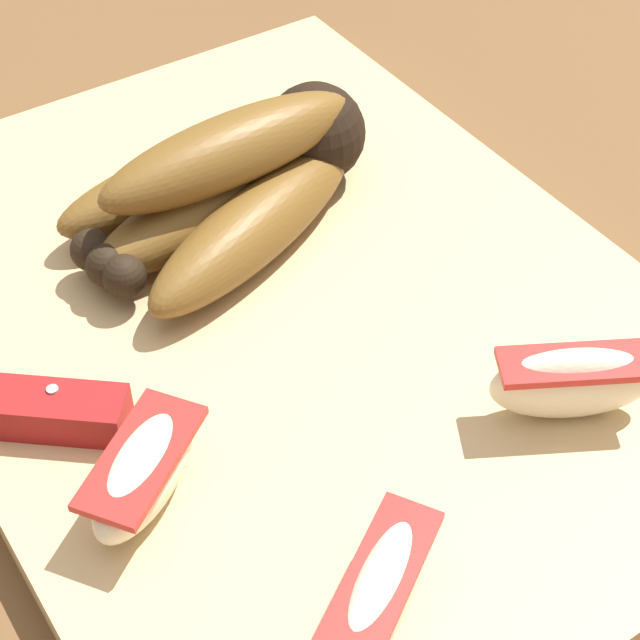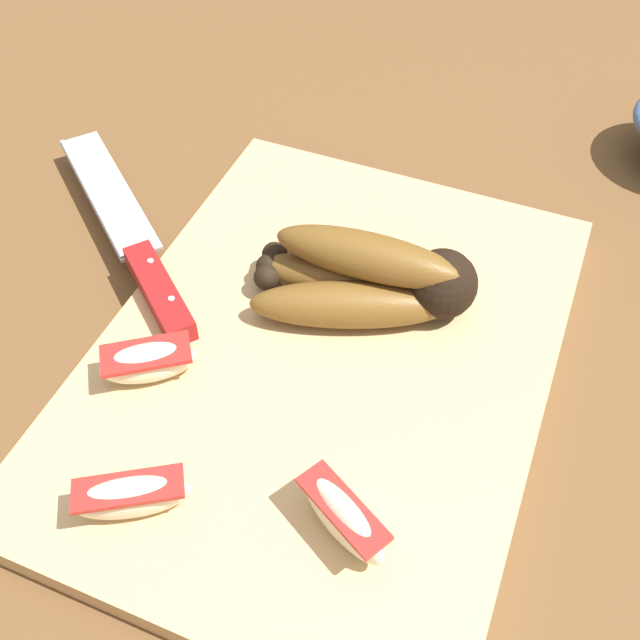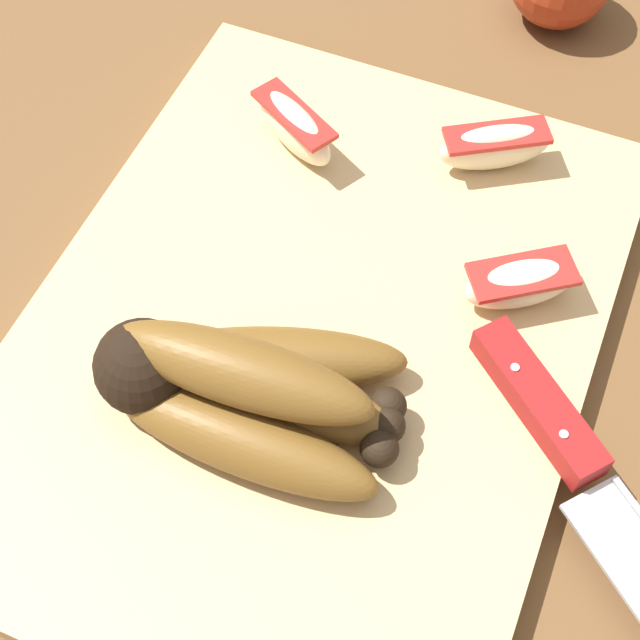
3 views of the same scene
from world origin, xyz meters
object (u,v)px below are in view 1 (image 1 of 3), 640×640
(apple_wedge_near, at_px, (573,382))
(apple_wedge_far, at_px, (380,593))
(apple_wedge_middle, at_px, (144,471))
(banana_bunch, at_px, (236,182))

(apple_wedge_near, distance_m, apple_wedge_far, 0.13)
(apple_wedge_near, height_order, apple_wedge_far, apple_wedge_near)
(apple_wedge_near, height_order, apple_wedge_middle, apple_wedge_near)
(banana_bunch, distance_m, apple_wedge_near, 0.19)
(banana_bunch, relative_size, apple_wedge_middle, 2.43)
(apple_wedge_near, relative_size, apple_wedge_far, 0.98)
(apple_wedge_middle, relative_size, apple_wedge_far, 0.96)
(apple_wedge_near, bearing_deg, apple_wedge_far, 105.84)
(apple_wedge_middle, distance_m, apple_wedge_far, 0.10)
(banana_bunch, distance_m, apple_wedge_middle, 0.17)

